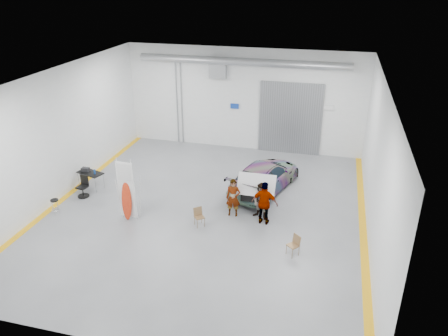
% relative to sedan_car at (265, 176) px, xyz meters
% --- Properties ---
extents(ground, '(16.00, 16.00, 0.00)m').
position_rel_sedan_car_xyz_m(ground, '(-2.22, -2.82, -0.72)').
color(ground, slate).
rests_on(ground, ground).
extents(room_shell, '(14.02, 16.18, 6.01)m').
position_rel_sedan_car_xyz_m(room_shell, '(-1.98, -0.60, 3.36)').
color(room_shell, silver).
rests_on(room_shell, ground).
extents(sedan_car, '(3.37, 5.33, 1.44)m').
position_rel_sedan_car_xyz_m(sedan_car, '(0.00, 0.00, 0.00)').
color(sedan_car, white).
rests_on(sedan_car, ground).
extents(person_a, '(0.67, 0.47, 1.73)m').
position_rel_sedan_car_xyz_m(person_a, '(-0.92, -2.81, 0.15)').
color(person_a, '#91614F').
rests_on(person_a, ground).
extents(person_b, '(1.00, 0.89, 1.69)m').
position_rel_sedan_car_xyz_m(person_b, '(0.33, -2.78, 0.13)').
color(person_b, teal).
rests_on(person_b, ground).
extents(person_c, '(1.16, 0.56, 1.95)m').
position_rel_sedan_car_xyz_m(person_c, '(0.52, -3.14, 0.26)').
color(person_c, '#9C5334').
rests_on(person_c, ground).
extents(surfboard_display, '(0.81, 0.25, 2.86)m').
position_rel_sedan_car_xyz_m(surfboard_display, '(-5.25, -4.25, 0.44)').
color(surfboard_display, white).
rests_on(surfboard_display, ground).
extents(folding_chair_near, '(0.53, 0.59, 0.80)m').
position_rel_sedan_car_xyz_m(folding_chair_near, '(-2.10, -4.01, -0.47)').
color(folding_chair_near, brown).
rests_on(folding_chair_near, ground).
extents(folding_chair_far, '(0.54, 0.60, 0.82)m').
position_rel_sedan_car_xyz_m(folding_chair_far, '(1.95, -5.12, -0.46)').
color(folding_chair_far, brown).
rests_on(folding_chair_far, ground).
extents(shop_stool, '(0.37, 0.37, 0.71)m').
position_rel_sedan_car_xyz_m(shop_stool, '(-8.56, -4.68, -0.36)').
color(shop_stool, black).
rests_on(shop_stool, ground).
extents(work_table, '(1.44, 1.01, 1.06)m').
position_rel_sedan_car_xyz_m(work_table, '(-8.44, -1.93, 0.10)').
color(work_table, gray).
rests_on(work_table, ground).
extents(office_chair, '(0.56, 0.56, 1.04)m').
position_rel_sedan_car_xyz_m(office_chair, '(-8.26, -2.86, -0.26)').
color(office_chair, black).
rests_on(office_chair, ground).
extents(trunk_lid, '(1.68, 1.02, 0.04)m').
position_rel_sedan_car_xyz_m(trunk_lid, '(0.00, -2.23, 0.74)').
color(trunk_lid, silver).
rests_on(trunk_lid, sedan_car).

